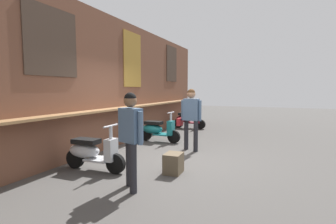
# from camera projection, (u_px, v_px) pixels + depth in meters

# --- Properties ---
(ground_plane) EXTENTS (38.65, 38.65, 0.00)m
(ground_plane) POSITION_uv_depth(u_px,v_px,m) (169.00, 157.00, 6.18)
(ground_plane) COLOR #474442
(market_stall_facade) EXTENTS (13.80, 0.61, 3.70)m
(market_stall_facade) POSITION_uv_depth(u_px,v_px,m) (101.00, 82.00, 6.80)
(market_stall_facade) COLOR brown
(market_stall_facade) RESTS_ON ground_plane
(scooter_silver) EXTENTS (0.46, 1.40, 0.97)m
(scooter_silver) POSITION_uv_depth(u_px,v_px,m) (91.00, 152.00, 5.15)
(scooter_silver) COLOR #B2B5BA
(scooter_silver) RESTS_ON ground_plane
(scooter_teal) EXTENTS (0.46, 1.40, 0.97)m
(scooter_teal) POSITION_uv_depth(u_px,v_px,m) (157.00, 130.00, 7.98)
(scooter_teal) COLOR #197075
(scooter_teal) RESTS_ON ground_plane
(scooter_maroon) EXTENTS (0.47, 1.40, 0.97)m
(scooter_maroon) POSITION_uv_depth(u_px,v_px,m) (188.00, 119.00, 10.73)
(scooter_maroon) COLOR maroon
(scooter_maroon) RESTS_ON ground_plane
(shopper_with_handbag) EXTENTS (0.27, 0.66, 1.68)m
(shopper_with_handbag) POSITION_uv_depth(u_px,v_px,m) (191.00, 113.00, 6.78)
(shopper_with_handbag) COLOR #232328
(shopper_with_handbag) RESTS_ON ground_plane
(shopper_browsing) EXTENTS (0.37, 0.53, 1.62)m
(shopper_browsing) POSITION_uv_depth(u_px,v_px,m) (131.00, 131.00, 4.12)
(shopper_browsing) COLOR #232328
(shopper_browsing) RESTS_ON ground_plane
(merchandise_crate) EXTENTS (0.42, 0.35, 0.40)m
(merchandise_crate) POSITION_uv_depth(u_px,v_px,m) (173.00, 163.00, 5.00)
(merchandise_crate) COLOR brown
(merchandise_crate) RESTS_ON ground_plane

